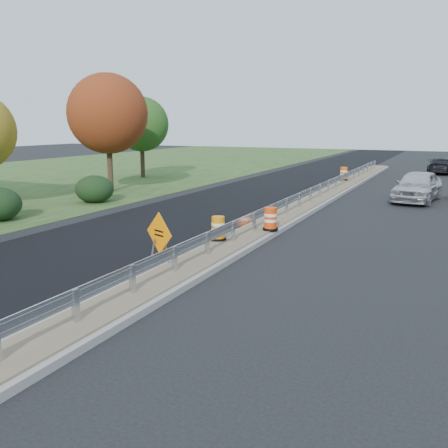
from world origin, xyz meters
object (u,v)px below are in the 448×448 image
at_px(caution_sign, 160,255).
at_px(barrel_median_mid, 270,219).
at_px(barrel_median_near, 218,229).
at_px(barrel_median_far, 344,174).
at_px(car_silver, 418,186).
at_px(car_dark_far, 441,166).

bearing_deg(caution_sign, barrel_median_mid, 98.83).
distance_m(barrel_median_near, barrel_median_mid, 2.62).
relative_size(barrel_median_far, car_silver, 0.19).
bearing_deg(car_silver, barrel_median_far, 135.93).
xyz_separation_m(caution_sign, barrel_median_far, (0.35, 24.33, 0.24)).
height_order(caution_sign, barrel_median_far, caution_sign).
bearing_deg(barrel_median_near, car_dark_far, 79.11).
bearing_deg(car_dark_far, caution_sign, 81.83).
relative_size(caution_sign, barrel_median_mid, 1.96).
bearing_deg(caution_sign, car_silver, 94.44).
height_order(barrel_median_near, car_silver, car_silver).
relative_size(caution_sign, barrel_median_near, 2.05).
distance_m(barrel_median_far, car_silver, 8.92).
relative_size(barrel_median_near, barrel_median_far, 0.90).
bearing_deg(barrel_median_near, caution_sign, -96.09).
relative_size(barrel_median_near, barrel_median_mid, 0.96).
bearing_deg(car_silver, car_dark_far, 95.62).
bearing_deg(barrel_median_mid, car_silver, 69.19).
height_order(caution_sign, car_dark_far, caution_sign).
bearing_deg(barrel_median_near, barrel_median_mid, 65.17).
height_order(barrel_median_far, car_silver, car_silver).
height_order(car_silver, car_dark_far, car_silver).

